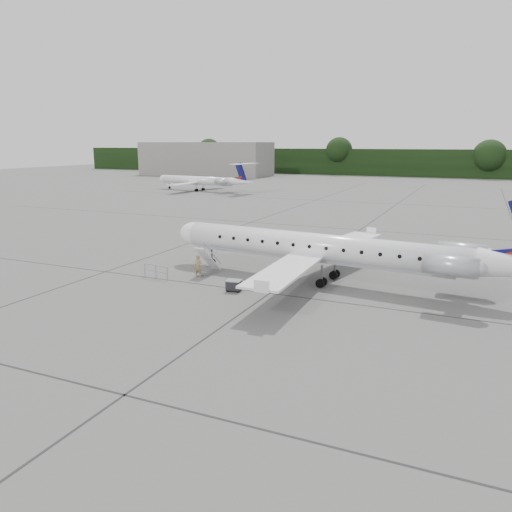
% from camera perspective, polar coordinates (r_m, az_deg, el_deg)
% --- Properties ---
extents(ground, '(320.00, 320.00, 0.00)m').
position_cam_1_polar(ground, '(28.65, 6.93, -7.34)').
color(ground, '#5B5B59').
rests_on(ground, ground).
extents(treeline, '(260.00, 4.00, 8.00)m').
position_cam_1_polar(treeline, '(156.07, 21.57, 9.80)').
color(treeline, black).
rests_on(treeline, ground).
extents(terminal_building, '(40.00, 14.00, 10.00)m').
position_cam_1_polar(terminal_building, '(156.54, -5.79, 10.98)').
color(terminal_building, gray).
rests_on(terminal_building, ground).
extents(main_regional_jet, '(29.03, 22.19, 6.98)m').
position_cam_1_polar(main_regional_jet, '(35.87, 6.97, 2.55)').
color(main_regional_jet, white).
rests_on(main_regional_jet, ground).
extents(airstair, '(1.07, 2.34, 2.19)m').
position_cam_1_polar(airstair, '(38.34, -5.52, -0.41)').
color(airstair, white).
rests_on(airstair, ground).
extents(passenger, '(0.64, 0.44, 1.68)m').
position_cam_1_polar(passenger, '(37.39, -6.64, -1.18)').
color(passenger, olive).
rests_on(passenger, ground).
extents(safety_railing, '(2.19, 0.34, 1.00)m').
position_cam_1_polar(safety_railing, '(37.60, -11.37, -1.80)').
color(safety_railing, gray).
rests_on(safety_railing, ground).
extents(baggage_cart, '(1.06, 0.90, 0.83)m').
position_cam_1_polar(baggage_cart, '(33.83, -2.54, -3.35)').
color(baggage_cart, black).
rests_on(baggage_cart, ground).
extents(bg_regional_left, '(25.22, 19.91, 6.01)m').
position_cam_1_polar(bg_regional_left, '(106.03, -6.83, 9.04)').
color(bg_regional_left, white).
rests_on(bg_regional_left, ground).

